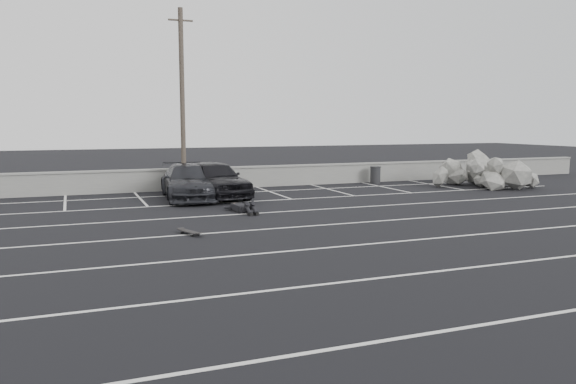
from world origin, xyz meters
name	(u,v)px	position (x,y,z in m)	size (l,w,h in m)	color
ground	(276,252)	(0.00, 0.00, 0.00)	(120.00, 120.00, 0.00)	black
seawall	(176,179)	(0.00, 14.00, 0.55)	(50.00, 0.45, 1.06)	gray
stall_lines	(227,223)	(-0.08, 4.41, 0.00)	(36.00, 20.05, 0.01)	silver
car_left	(214,179)	(1.02, 10.67, 0.81)	(1.92, 4.78, 1.63)	black
car_right	(189,182)	(-0.06, 10.72, 0.74)	(2.06, 5.07, 1.47)	black
utility_pole	(182,100)	(0.22, 13.20, 4.26)	(1.12, 0.22, 8.41)	#4C4238
trash_bin	(375,175)	(10.49, 13.23, 0.46)	(0.76, 0.76, 0.91)	#242527
riprap_pile	(487,177)	(14.98, 9.82, 0.50)	(5.03, 4.36, 1.48)	gray
person	(240,205)	(1.03, 6.72, 0.24)	(1.25, 2.50, 0.48)	black
skateboard	(190,232)	(-1.57, 2.99, 0.08)	(0.54, 0.89, 0.10)	black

